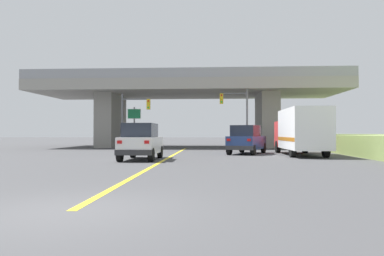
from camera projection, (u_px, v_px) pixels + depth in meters
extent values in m
plane|color=#424244|center=(188.00, 147.00, 38.49)|extent=(160.00, 160.00, 0.00)
cube|color=gray|center=(188.00, 90.00, 38.57)|extent=(31.16, 10.28, 1.06)
cube|color=gray|center=(111.00, 121.00, 39.02)|extent=(1.77, 6.17, 5.53)
cube|color=gray|center=(267.00, 121.00, 38.03)|extent=(1.77, 6.17, 5.53)
cube|color=gray|center=(184.00, 73.00, 33.60)|extent=(31.16, 0.20, 0.90)
cube|color=gray|center=(191.00, 86.00, 43.56)|extent=(31.16, 0.20, 0.90)
cube|color=yellow|center=(167.00, 159.00, 21.17)|extent=(0.20, 28.39, 0.01)
cube|color=silver|center=(141.00, 145.00, 20.50)|extent=(1.84, 4.20, 0.90)
cube|color=#1E232D|center=(140.00, 130.00, 20.20)|extent=(1.62, 2.31, 0.76)
cube|color=#2D2D30|center=(133.00, 153.00, 18.45)|extent=(1.88, 0.20, 0.28)
cube|color=red|center=(120.00, 142.00, 18.43)|extent=(0.24, 0.06, 0.16)
cube|color=red|center=(147.00, 142.00, 18.35)|extent=(0.24, 0.06, 0.16)
cylinder|color=black|center=(133.00, 152.00, 22.09)|extent=(0.26, 0.72, 0.72)
cylinder|color=black|center=(160.00, 152.00, 21.99)|extent=(0.26, 0.72, 0.72)
cylinder|color=black|center=(120.00, 155.00, 19.00)|extent=(0.26, 0.72, 0.72)
cylinder|color=black|center=(151.00, 155.00, 18.90)|extent=(0.26, 0.72, 0.72)
cube|color=navy|center=(247.00, 142.00, 26.12)|extent=(3.20, 4.74, 0.90)
cube|color=#1E232D|center=(246.00, 131.00, 25.83)|extent=(2.33, 2.81, 0.76)
cube|color=#2D2D30|center=(239.00, 148.00, 24.14)|extent=(1.84, 0.81, 0.28)
cube|color=red|center=(229.00, 140.00, 24.35)|extent=(0.25, 0.14, 0.16)
cube|color=red|center=(249.00, 140.00, 23.82)|extent=(0.25, 0.14, 0.16)
cylinder|color=black|center=(242.00, 148.00, 27.94)|extent=(0.48, 0.77, 0.72)
cylinder|color=black|center=(263.00, 148.00, 27.30)|extent=(0.48, 0.77, 0.72)
cylinder|color=black|center=(229.00, 150.00, 24.92)|extent=(0.48, 0.77, 0.72)
cylinder|color=black|center=(253.00, 150.00, 24.28)|extent=(0.48, 0.77, 0.72)
cube|color=red|center=(291.00, 134.00, 27.39)|extent=(2.20, 2.00, 1.90)
cube|color=white|center=(304.00, 129.00, 23.64)|extent=(2.31, 5.52, 2.60)
cube|color=#B26619|center=(304.00, 139.00, 23.63)|extent=(2.33, 5.41, 0.24)
cylinder|color=black|center=(278.00, 147.00, 27.44)|extent=(0.30, 0.90, 0.90)
cylinder|color=black|center=(305.00, 147.00, 27.32)|extent=(0.30, 0.90, 0.90)
cylinder|color=black|center=(292.00, 150.00, 22.31)|extent=(0.30, 0.90, 0.90)
cylinder|color=black|center=(326.00, 150.00, 22.19)|extent=(0.30, 0.90, 0.90)
cylinder|color=slate|center=(247.00, 117.00, 33.69)|extent=(0.18, 0.18, 5.92)
cylinder|color=slate|center=(234.00, 93.00, 33.79)|extent=(2.35, 0.12, 0.12)
cube|color=gold|center=(221.00, 99.00, 33.85)|extent=(0.32, 0.26, 0.96)
sphere|color=red|center=(222.00, 95.00, 33.70)|extent=(0.16, 0.16, 0.16)
sphere|color=gold|center=(222.00, 98.00, 33.70)|extent=(0.16, 0.16, 0.16)
sphere|color=green|center=(222.00, 102.00, 33.70)|extent=(0.16, 0.16, 0.16)
cylinder|color=#56595E|center=(122.00, 121.00, 33.98)|extent=(0.18, 0.18, 5.13)
cylinder|color=#56595E|center=(135.00, 99.00, 33.93)|extent=(2.46, 0.12, 0.12)
cube|color=gold|center=(148.00, 104.00, 33.85)|extent=(0.32, 0.26, 0.96)
sphere|color=red|center=(148.00, 101.00, 33.71)|extent=(0.16, 0.16, 0.16)
sphere|color=gold|center=(148.00, 104.00, 33.70)|extent=(0.16, 0.16, 0.16)
sphere|color=green|center=(148.00, 107.00, 33.70)|extent=(0.16, 0.16, 0.16)
cylinder|color=#56595E|center=(134.00, 128.00, 36.05)|extent=(0.14, 0.14, 4.02)
cube|color=#197242|center=(134.00, 114.00, 36.00)|extent=(1.24, 0.08, 0.90)
cube|color=white|center=(134.00, 114.00, 36.00)|extent=(1.32, 0.04, 0.98)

